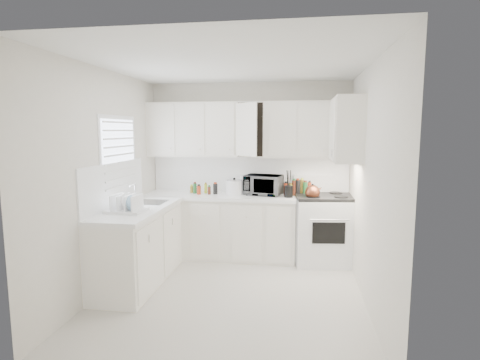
% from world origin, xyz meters
% --- Properties ---
extents(floor, '(3.20, 3.20, 0.00)m').
position_xyz_m(floor, '(0.00, 0.00, 0.00)').
color(floor, silver).
rests_on(floor, ground).
extents(ceiling, '(3.20, 3.20, 0.00)m').
position_xyz_m(ceiling, '(0.00, 0.00, 2.60)').
color(ceiling, white).
rests_on(ceiling, ground).
extents(wall_back, '(3.00, 0.00, 3.00)m').
position_xyz_m(wall_back, '(0.00, 1.60, 1.30)').
color(wall_back, silver).
rests_on(wall_back, ground).
extents(wall_front, '(3.00, 0.00, 3.00)m').
position_xyz_m(wall_front, '(0.00, -1.60, 1.30)').
color(wall_front, silver).
rests_on(wall_front, ground).
extents(wall_left, '(0.00, 3.20, 3.20)m').
position_xyz_m(wall_left, '(-1.50, 0.00, 1.30)').
color(wall_left, silver).
rests_on(wall_left, ground).
extents(wall_right, '(0.00, 3.20, 3.20)m').
position_xyz_m(wall_right, '(1.50, 0.00, 1.30)').
color(wall_right, silver).
rests_on(wall_right, ground).
extents(window_blinds, '(0.06, 0.96, 1.06)m').
position_xyz_m(window_blinds, '(-1.48, 0.35, 1.55)').
color(window_blinds, white).
rests_on(window_blinds, wall_left).
extents(lower_cabinets_back, '(2.22, 0.60, 0.90)m').
position_xyz_m(lower_cabinets_back, '(-0.39, 1.30, 0.45)').
color(lower_cabinets_back, white).
rests_on(lower_cabinets_back, floor).
extents(lower_cabinets_left, '(0.60, 1.60, 0.90)m').
position_xyz_m(lower_cabinets_left, '(-1.20, 0.20, 0.45)').
color(lower_cabinets_left, white).
rests_on(lower_cabinets_left, floor).
extents(countertop_back, '(2.24, 0.64, 0.05)m').
position_xyz_m(countertop_back, '(-0.39, 1.29, 0.93)').
color(countertop_back, white).
rests_on(countertop_back, lower_cabinets_back).
extents(countertop_left, '(0.64, 1.62, 0.05)m').
position_xyz_m(countertop_left, '(-1.19, 0.20, 0.93)').
color(countertop_left, white).
rests_on(countertop_left, lower_cabinets_left).
extents(backsplash_back, '(2.98, 0.02, 0.55)m').
position_xyz_m(backsplash_back, '(0.00, 1.59, 1.23)').
color(backsplash_back, white).
rests_on(backsplash_back, wall_back).
extents(backsplash_left, '(0.02, 1.60, 0.55)m').
position_xyz_m(backsplash_left, '(-1.49, 0.20, 1.23)').
color(backsplash_left, white).
rests_on(backsplash_left, wall_left).
extents(upper_cabinets_back, '(3.00, 0.33, 0.80)m').
position_xyz_m(upper_cabinets_back, '(0.00, 1.44, 1.50)').
color(upper_cabinets_back, white).
rests_on(upper_cabinets_back, wall_back).
extents(upper_cabinets_right, '(0.33, 0.90, 0.80)m').
position_xyz_m(upper_cabinets_right, '(1.33, 0.82, 1.50)').
color(upper_cabinets_right, white).
rests_on(upper_cabinets_right, wall_right).
extents(sink, '(0.42, 0.38, 0.30)m').
position_xyz_m(sink, '(-1.19, 0.55, 1.07)').
color(sink, gray).
rests_on(sink, countertop_left).
extents(stove, '(0.89, 0.76, 1.25)m').
position_xyz_m(stove, '(1.13, 1.28, 0.63)').
color(stove, white).
rests_on(stove, floor).
extents(tea_kettle, '(0.32, 0.30, 0.24)m').
position_xyz_m(tea_kettle, '(0.95, 1.12, 1.06)').
color(tea_kettle, brown).
rests_on(tea_kettle, stove).
extents(frying_pan, '(0.26, 0.43, 0.04)m').
position_xyz_m(frying_pan, '(1.31, 1.44, 0.96)').
color(frying_pan, black).
rests_on(frying_pan, stove).
extents(microwave, '(0.58, 0.40, 0.36)m').
position_xyz_m(microwave, '(0.25, 1.37, 1.13)').
color(microwave, gray).
rests_on(microwave, countertop_back).
extents(rice_cooker, '(0.26, 0.26, 0.25)m').
position_xyz_m(rice_cooker, '(-0.18, 1.33, 1.07)').
color(rice_cooker, white).
rests_on(rice_cooker, countertop_back).
extents(paper_towel, '(0.12, 0.12, 0.27)m').
position_xyz_m(paper_towel, '(-0.06, 1.50, 1.08)').
color(paper_towel, white).
rests_on(paper_towel, countertop_back).
extents(utensil_crock, '(0.15, 0.15, 0.40)m').
position_xyz_m(utensil_crock, '(0.62, 1.20, 1.15)').
color(utensil_crock, black).
rests_on(utensil_crock, countertop_back).
extents(dish_rack, '(0.44, 0.34, 0.24)m').
position_xyz_m(dish_rack, '(-1.22, -0.07, 1.07)').
color(dish_rack, white).
rests_on(dish_rack, countertop_left).
extents(spice_left_0, '(0.06, 0.06, 0.13)m').
position_xyz_m(spice_left_0, '(-0.85, 1.42, 1.02)').
color(spice_left_0, olive).
rests_on(spice_left_0, countertop_back).
extents(spice_left_1, '(0.06, 0.06, 0.13)m').
position_xyz_m(spice_left_1, '(-0.78, 1.33, 1.02)').
color(spice_left_1, '#22672D').
rests_on(spice_left_1, countertop_back).
extents(spice_left_2, '(0.06, 0.06, 0.13)m').
position_xyz_m(spice_left_2, '(-0.70, 1.42, 1.02)').
color(spice_left_2, '#A63216').
rests_on(spice_left_2, countertop_back).
extents(spice_left_3, '(0.06, 0.06, 0.13)m').
position_xyz_m(spice_left_3, '(-0.62, 1.33, 1.02)').
color(spice_left_3, '#D4F138').
rests_on(spice_left_3, countertop_back).
extents(spice_left_4, '(0.06, 0.06, 0.13)m').
position_xyz_m(spice_left_4, '(-0.55, 1.42, 1.02)').
color(spice_left_4, '#562718').
rests_on(spice_left_4, countertop_back).
extents(spice_left_5, '(0.06, 0.06, 0.13)m').
position_xyz_m(spice_left_5, '(-0.47, 1.33, 1.02)').
color(spice_left_5, black).
rests_on(spice_left_5, countertop_back).
extents(sauce_right_0, '(0.06, 0.06, 0.19)m').
position_xyz_m(sauce_right_0, '(0.58, 1.46, 1.05)').
color(sauce_right_0, '#A63216').
rests_on(sauce_right_0, countertop_back).
extents(sauce_right_1, '(0.06, 0.06, 0.19)m').
position_xyz_m(sauce_right_1, '(0.64, 1.40, 1.05)').
color(sauce_right_1, '#D4F138').
rests_on(sauce_right_1, countertop_back).
extents(sauce_right_2, '(0.06, 0.06, 0.19)m').
position_xyz_m(sauce_right_2, '(0.69, 1.46, 1.05)').
color(sauce_right_2, '#562718').
rests_on(sauce_right_2, countertop_back).
extents(sauce_right_3, '(0.06, 0.06, 0.19)m').
position_xyz_m(sauce_right_3, '(0.74, 1.40, 1.05)').
color(sauce_right_3, black).
rests_on(sauce_right_3, countertop_back).
extents(sauce_right_4, '(0.06, 0.06, 0.19)m').
position_xyz_m(sauce_right_4, '(0.80, 1.46, 1.05)').
color(sauce_right_4, olive).
rests_on(sauce_right_4, countertop_back).
extents(sauce_right_5, '(0.06, 0.06, 0.19)m').
position_xyz_m(sauce_right_5, '(0.85, 1.40, 1.05)').
color(sauce_right_5, '#22672D').
rests_on(sauce_right_5, countertop_back).
extents(sauce_right_6, '(0.06, 0.06, 0.19)m').
position_xyz_m(sauce_right_6, '(0.91, 1.46, 1.05)').
color(sauce_right_6, '#A63216').
rests_on(sauce_right_6, countertop_back).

